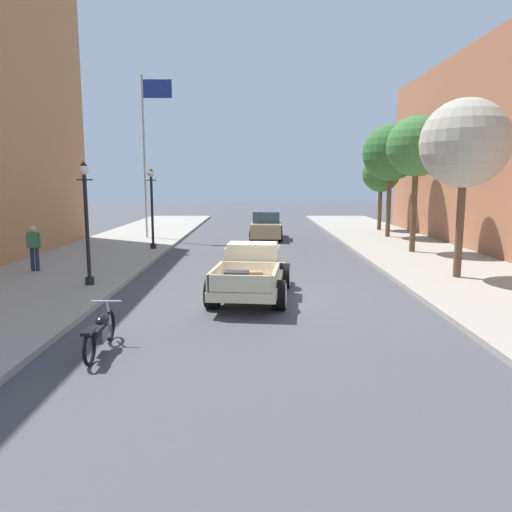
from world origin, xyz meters
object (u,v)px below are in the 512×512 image
object	(u,v)px
motorcycle_parked	(99,331)
street_tree_farthest	(380,174)
car_background_tan	(265,226)
street_tree_third	(389,153)
street_lamp_near	(85,214)
pedestrian_sidewalk_left	(32,245)
street_tree_nearest	(463,144)
flagpole	(146,139)
street_lamp_far	(151,202)
street_tree_second	(415,147)
hotrod_truck_cream	(251,270)

from	to	relation	value
motorcycle_parked	street_tree_farthest	xyz separation A→B (m)	(11.40, 23.40, 3.43)
car_background_tan	street_tree_third	xyz separation A→B (m)	(7.15, -0.09, 4.21)
car_background_tan	street_lamp_near	size ratio (longest dim) A/B	1.14
motorcycle_parked	car_background_tan	size ratio (longest dim) A/B	0.48
pedestrian_sidewalk_left	street_tree_nearest	world-z (taller)	street_tree_nearest
street_lamp_near	street_tree_third	world-z (taller)	street_tree_third
street_tree_third	car_background_tan	bearing A→B (deg)	179.27
flagpole	street_lamp_near	bearing A→B (deg)	-86.26
street_tree_nearest	street_tree_third	world-z (taller)	street_tree_third
motorcycle_parked	street_lamp_far	bearing A→B (deg)	97.56
car_background_tan	street_tree_farthest	bearing A→B (deg)	27.42
street_lamp_far	motorcycle_parked	bearing A→B (deg)	-82.44
street_tree_second	street_tree_nearest	bearing A→B (deg)	-93.62
car_background_tan	street_lamp_far	distance (m)	7.86
hotrod_truck_cream	pedestrian_sidewalk_left	world-z (taller)	pedestrian_sidewalk_left
street_tree_nearest	street_tree_farthest	bearing A→B (deg)	85.12
motorcycle_parked	street_tree_nearest	distance (m)	12.93
motorcycle_parked	flagpole	bearing A→B (deg)	99.04
car_background_tan	street_tree_nearest	bearing A→B (deg)	-63.16
car_background_tan	street_tree_nearest	size ratio (longest dim) A/B	0.74
street_tree_nearest	street_tree_third	bearing A→B (deg)	85.89
hotrod_truck_cream	car_background_tan	size ratio (longest dim) A/B	1.16
car_background_tan	street_lamp_far	size ratio (longest dim) A/B	1.14
street_tree_nearest	street_tree_second	size ratio (longest dim) A/B	0.96
car_background_tan	street_tree_second	size ratio (longest dim) A/B	0.71
car_background_tan	pedestrian_sidewalk_left	xyz separation A→B (m)	(-8.70, -11.21, 0.32)
car_background_tan	street_tree_third	world-z (taller)	street_tree_third
motorcycle_parked	flagpole	distance (m)	19.98
street_tree_nearest	street_tree_farthest	size ratio (longest dim) A/B	1.19
motorcycle_parked	street_tree_third	bearing A→B (deg)	60.62
street_tree_second	street_tree_farthest	distance (m)	10.34
hotrod_truck_cream	street_tree_nearest	bearing A→B (deg)	16.55
pedestrian_sidewalk_left	motorcycle_parked	bearing A→B (deg)	-58.86
car_background_tan	street_tree_farthest	distance (m)	9.17
pedestrian_sidewalk_left	street_tree_farthest	bearing A→B (deg)	42.87
street_tree_third	street_tree_farthest	world-z (taller)	street_tree_third
motorcycle_parked	pedestrian_sidewalk_left	xyz separation A→B (m)	(-4.96, 8.21, 0.64)
street_lamp_near	street_tree_nearest	distance (m)	12.43
street_lamp_near	flagpole	xyz separation A→B (m)	(-0.86, 13.22, 3.39)
street_tree_nearest	street_lamp_near	bearing A→B (deg)	-174.12
pedestrian_sidewalk_left	street_tree_nearest	distance (m)	15.42
street_tree_nearest	car_background_tan	bearing A→B (deg)	116.84
street_lamp_near	street_lamp_far	world-z (taller)	same
hotrod_truck_cream	street_lamp_far	world-z (taller)	street_lamp_far
flagpole	street_tree_third	distance (m)	13.94
car_background_tan	flagpole	xyz separation A→B (m)	(-6.77, -0.41, 5.00)
car_background_tan	pedestrian_sidewalk_left	size ratio (longest dim) A/B	2.65
hotrod_truck_cream	flagpole	xyz separation A→B (m)	(-6.03, 14.05, 5.02)
pedestrian_sidewalk_left	street_lamp_near	distance (m)	3.92
motorcycle_parked	street_tree_nearest	size ratio (longest dim) A/B	0.36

